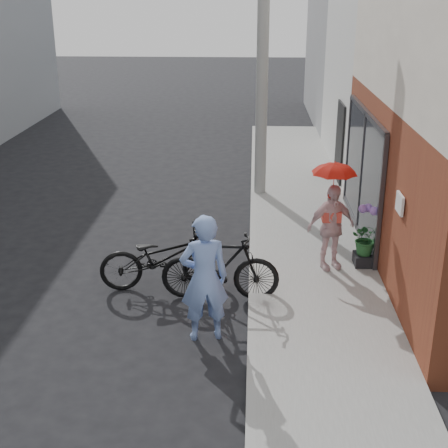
# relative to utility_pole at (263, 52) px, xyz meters

# --- Properties ---
(ground) EXTENTS (80.00, 80.00, 0.00)m
(ground) POSITION_rel_utility_pole_xyz_m (-1.10, -6.00, -3.50)
(ground) COLOR black
(ground) RESTS_ON ground
(sidewalk) EXTENTS (2.20, 24.00, 0.12)m
(sidewalk) POSITION_rel_utility_pole_xyz_m (1.00, -4.00, -3.44)
(sidewalk) COLOR gray
(sidewalk) RESTS_ON ground
(curb) EXTENTS (0.12, 24.00, 0.12)m
(curb) POSITION_rel_utility_pole_xyz_m (-0.16, -4.00, -3.44)
(curb) COLOR #9E9E99
(curb) RESTS_ON ground
(east_building_far) EXTENTS (8.00, 8.00, 7.00)m
(east_building_far) POSITION_rel_utility_pole_xyz_m (6.10, 10.00, 0.00)
(east_building_far) COLOR gray
(east_building_far) RESTS_ON ground
(utility_pole) EXTENTS (0.28, 0.28, 7.00)m
(utility_pole) POSITION_rel_utility_pole_xyz_m (0.00, 0.00, 0.00)
(utility_pole) COLOR #9E9E99
(utility_pole) RESTS_ON ground
(officer) EXTENTS (0.80, 0.62, 1.94)m
(officer) POSITION_rel_utility_pole_xyz_m (-0.86, -6.79, -2.53)
(officer) COLOR #7895D6
(officer) RESTS_ON ground
(bike_left) EXTENTS (2.24, 1.13, 1.12)m
(bike_left) POSITION_rel_utility_pole_xyz_m (-1.71, -5.16, -2.94)
(bike_left) COLOR black
(bike_left) RESTS_ON ground
(bike_right) EXTENTS (1.96, 0.56, 1.18)m
(bike_right) POSITION_rel_utility_pole_xyz_m (-0.69, -5.55, -2.91)
(bike_right) COLOR black
(bike_right) RESTS_ON ground
(kimono_woman) EXTENTS (1.00, 0.70, 1.57)m
(kimono_woman) POSITION_rel_utility_pole_xyz_m (1.22, -4.45, -2.60)
(kimono_woman) COLOR beige
(kimono_woman) RESTS_ON sidewalk
(parasol) EXTENTS (0.77, 0.77, 0.67)m
(parasol) POSITION_rel_utility_pole_xyz_m (1.22, -4.45, -1.47)
(parasol) COLOR red
(parasol) RESTS_ON kimono_woman
(planter) EXTENTS (0.40, 0.40, 0.21)m
(planter) POSITION_rel_utility_pole_xyz_m (1.90, -4.30, -3.28)
(planter) COLOR black
(planter) RESTS_ON sidewalk
(potted_plant) EXTENTS (0.55, 0.48, 0.62)m
(potted_plant) POSITION_rel_utility_pole_xyz_m (1.90, -4.30, -2.86)
(potted_plant) COLOR #255C2C
(potted_plant) RESTS_ON planter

